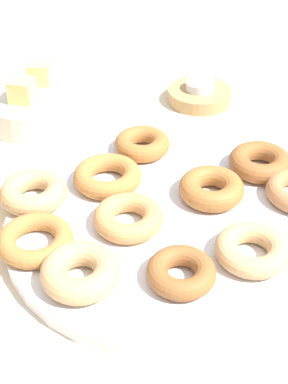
# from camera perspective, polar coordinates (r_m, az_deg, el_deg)

# --- Properties ---
(ground_plane) EXTENTS (2.40, 2.40, 0.00)m
(ground_plane) POSITION_cam_1_polar(r_m,az_deg,el_deg) (0.70, 2.20, -3.79)
(ground_plane) COLOR beige
(donut_plate) EXTENTS (0.40, 0.40, 0.02)m
(donut_plate) POSITION_cam_1_polar(r_m,az_deg,el_deg) (0.69, 2.21, -3.25)
(donut_plate) COLOR silver
(donut_plate) RESTS_ON ground_plane
(donut_0) EXTENTS (0.10, 0.10, 0.03)m
(donut_0) POSITION_cam_1_polar(r_m,az_deg,el_deg) (0.71, 7.04, 0.39)
(donut_0) COLOR #AD6B33
(donut_0) RESTS_ON donut_plate
(donut_1) EXTENTS (0.11, 0.11, 0.03)m
(donut_1) POSITION_cam_1_polar(r_m,az_deg,el_deg) (0.72, -11.47, -0.02)
(donut_1) COLOR tan
(donut_1) RESTS_ON donut_plate
(donut_2) EXTENTS (0.12, 0.12, 0.03)m
(donut_2) POSITION_cam_1_polar(r_m,az_deg,el_deg) (0.77, 12.02, 3.08)
(donut_2) COLOR #995B2D
(donut_2) RESTS_ON donut_plate
(donut_3) EXTENTS (0.12, 0.12, 0.03)m
(donut_3) POSITION_cam_1_polar(r_m,az_deg,el_deg) (0.63, 11.20, -5.92)
(donut_3) COLOR tan
(donut_3) RESTS_ON donut_plate
(donut_4) EXTENTS (0.11, 0.11, 0.03)m
(donut_4) POSITION_cam_1_polar(r_m,az_deg,el_deg) (0.60, -6.68, -8.28)
(donut_4) COLOR tan
(donut_4) RESTS_ON donut_plate
(donut_5) EXTENTS (0.09, 0.09, 0.03)m
(donut_5) POSITION_cam_1_polar(r_m,az_deg,el_deg) (0.73, -3.84, 1.66)
(donut_5) COLOR #BC7A3D
(donut_5) RESTS_ON donut_plate
(donut_6) EXTENTS (0.11, 0.11, 0.03)m
(donut_6) POSITION_cam_1_polar(r_m,az_deg,el_deg) (0.80, -0.20, 5.05)
(donut_6) COLOR #AD6B33
(donut_6) RESTS_ON donut_plate
(donut_7) EXTENTS (0.12, 0.12, 0.02)m
(donut_7) POSITION_cam_1_polar(r_m,az_deg,el_deg) (0.66, -1.66, -2.69)
(donut_7) COLOR tan
(donut_7) RESTS_ON donut_plate
(donut_8) EXTENTS (0.11, 0.11, 0.02)m
(donut_8) POSITION_cam_1_polar(r_m,az_deg,el_deg) (0.65, -11.31, -4.93)
(donut_8) COLOR #BC7A3D
(donut_8) RESTS_ON donut_plate
(donut_10) EXTENTS (0.10, 0.10, 0.02)m
(donut_10) POSITION_cam_1_polar(r_m,az_deg,el_deg) (0.60, 3.90, -8.35)
(donut_10) COLOR #995B2D
(donut_10) RESTS_ON donut_plate
(candle_holder) EXTENTS (0.11, 0.11, 0.02)m
(candle_holder) POSITION_cam_1_polar(r_m,az_deg,el_deg) (0.97, 5.79, 10.00)
(candle_holder) COLOR tan
(candle_holder) RESTS_ON ground_plane
(tealight) EXTENTS (0.05, 0.05, 0.02)m
(tealight) POSITION_cam_1_polar(r_m,az_deg,el_deg) (0.97, 5.86, 11.00)
(tealight) COLOR silver
(tealight) RESTS_ON candle_holder
(fruit_bowl) EXTENTS (0.18, 0.18, 0.04)m
(fruit_bowl) POSITION_cam_1_polar(r_m,az_deg,el_deg) (0.93, -11.12, 8.92)
(fruit_bowl) COLOR silver
(fruit_bowl) RESTS_ON ground_plane
(melon_chunk_left) EXTENTS (0.04, 0.04, 0.04)m
(melon_chunk_left) POSITION_cam_1_polar(r_m,az_deg,el_deg) (0.89, -12.64, 10.28)
(melon_chunk_left) COLOR #DBD67A
(melon_chunk_left) RESTS_ON fruit_bowl
(melon_chunk_right) EXTENTS (0.05, 0.05, 0.04)m
(melon_chunk_right) POSITION_cam_1_polar(r_m,az_deg,el_deg) (0.95, -10.93, 12.06)
(melon_chunk_right) COLOR #DBD67A
(melon_chunk_right) RESTS_ON fruit_bowl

